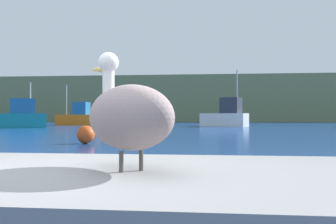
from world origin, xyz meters
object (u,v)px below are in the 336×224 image
mooring_buoy (86,135)px  fishing_boat_orange (79,117)px  pelican (127,116)px  fishing_boat_white (226,116)px  fishing_boat_teal (10,117)px

mooring_buoy → fishing_boat_orange: bearing=110.1°
pelican → fishing_boat_white: 36.02m
fishing_boat_teal → mooring_buoy: 21.32m
fishing_boat_orange → fishing_boat_teal: 10.14m
pelican → fishing_boat_teal: 34.01m
mooring_buoy → fishing_boat_teal: bearing=126.6°
fishing_boat_orange → fishing_boat_white: (16.37, -3.16, 0.16)m
fishing_boat_teal → pelican: bearing=-87.7°
fishing_boat_orange → mooring_buoy: (9.81, -26.85, -0.57)m
pelican → fishing_boat_orange: size_ratio=0.22×
fishing_boat_teal → mooring_buoy: fishing_boat_teal is taller
pelican → fishing_boat_teal: bearing=-7.9°
fishing_boat_orange → fishing_boat_white: size_ratio=0.89×
pelican → mooring_buoy: pelican is taller
pelican → mooring_buoy: size_ratio=1.54×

